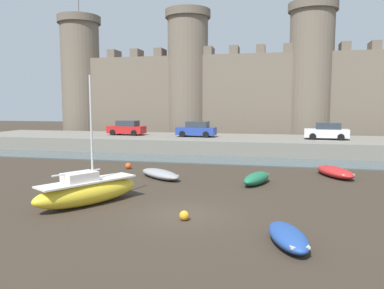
% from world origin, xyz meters
% --- Properties ---
extents(ground_plane, '(160.00, 160.00, 0.00)m').
position_xyz_m(ground_plane, '(0.00, 0.00, 0.00)').
color(ground_plane, '#382D23').
extents(water_channel, '(80.00, 4.50, 0.10)m').
position_xyz_m(water_channel, '(0.00, 15.85, 0.05)').
color(water_channel, '#47565B').
rests_on(water_channel, ground).
extents(quay_road, '(59.35, 10.00, 1.42)m').
position_xyz_m(quay_road, '(0.00, 23.10, 0.71)').
color(quay_road, slate).
rests_on(quay_road, ground).
extents(castle, '(53.33, 5.98, 20.13)m').
position_xyz_m(castle, '(-0.00, 33.86, 7.40)').
color(castle, '#706354').
rests_on(castle, ground).
extents(rowboat_midflat_right, '(1.98, 3.20, 0.72)m').
position_xyz_m(rowboat_midflat_right, '(2.78, 7.00, 0.38)').
color(rowboat_midflat_right, '#1E6B47').
rests_on(rowboat_midflat_right, ground).
extents(rowboat_midflat_left, '(3.74, 3.35, 0.57)m').
position_xyz_m(rowboat_midflat_left, '(-3.48, 7.47, 0.30)').
color(rowboat_midflat_left, gray).
rests_on(rowboat_midflat_left, ground).
extents(sailboat_midflat_centre, '(4.02, 5.48, 6.19)m').
position_xyz_m(sailboat_midflat_centre, '(-4.90, 0.52, 0.68)').
color(sailboat_midflat_centre, yellow).
rests_on(sailboat_midflat_centre, ground).
extents(rowboat_near_channel_left, '(2.82, 4.03, 0.66)m').
position_xyz_m(rowboat_near_channel_left, '(7.75, 10.57, 0.35)').
color(rowboat_near_channel_left, red).
rests_on(rowboat_near_channel_left, ground).
extents(rowboat_near_channel_right, '(1.87, 3.05, 0.61)m').
position_xyz_m(rowboat_near_channel_right, '(4.36, -2.73, 0.32)').
color(rowboat_near_channel_right, '#234793').
rests_on(rowboat_near_channel_right, ground).
extents(mooring_buoy_near_channel, '(0.41, 0.41, 0.41)m').
position_xyz_m(mooring_buoy_near_channel, '(0.22, -0.82, 0.20)').
color(mooring_buoy_near_channel, orange).
rests_on(mooring_buoy_near_channel, ground).
extents(mooring_buoy_off_centre, '(0.46, 0.46, 0.46)m').
position_xyz_m(mooring_buoy_off_centre, '(-6.88, 10.35, 0.23)').
color(mooring_buoy_off_centre, '#E04C1E').
rests_on(mooring_buoy_off_centre, ground).
extents(car_quay_east, '(4.19, 2.05, 1.62)m').
position_xyz_m(car_quay_east, '(8.64, 22.74, 2.19)').
color(car_quay_east, silver).
rests_on(car_quay_east, quay_road).
extents(car_quay_west, '(4.19, 2.05, 1.62)m').
position_xyz_m(car_quay_west, '(-4.35, 22.90, 2.19)').
color(car_quay_west, '#263F99').
rests_on(car_quay_west, quay_road).
extents(car_quay_centre_west, '(4.19, 2.05, 1.62)m').
position_xyz_m(car_quay_centre_west, '(-12.39, 23.38, 2.19)').
color(car_quay_centre_west, red).
rests_on(car_quay_centre_west, quay_road).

